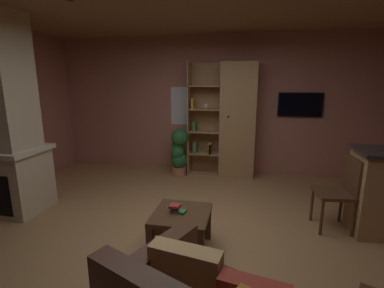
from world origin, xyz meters
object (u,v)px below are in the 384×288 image
at_px(bookshelf_cabinet, 233,122).
at_px(dining_chair, 341,188).
at_px(table_book_2, 174,206).
at_px(wall_mounted_tv, 300,105).
at_px(table_book_0, 180,211).
at_px(table_book_1, 176,206).
at_px(stone_fireplace, 1,126).
at_px(coffee_table, 181,220).
at_px(potted_floor_plant, 179,151).

distance_m(bookshelf_cabinet, dining_chair, 2.34).
bearing_deg(bookshelf_cabinet, table_book_2, -100.35).
bearing_deg(wall_mounted_tv, table_book_0, -120.02).
distance_m(bookshelf_cabinet, table_book_1, 2.64).
relative_size(stone_fireplace, table_book_0, 21.77).
distance_m(table_book_2, dining_chair, 2.05).
bearing_deg(table_book_0, bookshelf_cabinet, 80.92).
height_order(table_book_2, wall_mounted_tv, wall_mounted_tv).
height_order(bookshelf_cabinet, table_book_2, bookshelf_cabinet).
bearing_deg(table_book_2, bookshelf_cabinet, 79.65).
relative_size(stone_fireplace, coffee_table, 4.35).
bearing_deg(dining_chair, table_book_2, -156.82).
xyz_separation_m(stone_fireplace, dining_chair, (4.41, 0.31, -0.68)).
bearing_deg(table_book_0, dining_chair, 23.88).
bearing_deg(coffee_table, potted_floor_plant, 104.14).
bearing_deg(table_book_2, coffee_table, 4.18).
distance_m(table_book_0, potted_floor_plant, 2.47).
relative_size(table_book_0, potted_floor_plant, 0.13).
relative_size(table_book_0, table_book_1, 1.15).
relative_size(coffee_table, potted_floor_plant, 0.66).
bearing_deg(coffee_table, dining_chair, 23.84).
height_order(coffee_table, dining_chair, dining_chair).
xyz_separation_m(coffee_table, table_book_1, (-0.07, 0.06, 0.13)).
bearing_deg(table_book_1, coffee_table, -40.66).
distance_m(stone_fireplace, table_book_0, 2.74).
distance_m(coffee_table, table_book_1, 0.16).
bearing_deg(table_book_1, table_book_0, -48.06).
bearing_deg(bookshelf_cabinet, wall_mounted_tv, 9.89).
xyz_separation_m(dining_chair, potted_floor_plant, (-2.42, 1.59, -0.05)).
bearing_deg(coffee_table, wall_mounted_tv, 60.10).
bearing_deg(wall_mounted_tv, bookshelf_cabinet, -170.11).
height_order(potted_floor_plant, wall_mounted_tv, wall_mounted_tv).
xyz_separation_m(coffee_table, wall_mounted_tv, (1.61, 2.80, 1.04)).
bearing_deg(table_book_0, coffee_table, 28.81).
distance_m(stone_fireplace, dining_chair, 4.47).
bearing_deg(coffee_table, bookshelf_cabinet, 81.14).
distance_m(bookshelf_cabinet, table_book_0, 2.70).
distance_m(table_book_2, potted_floor_plant, 2.45).
xyz_separation_m(stone_fireplace, wall_mounted_tv, (4.21, 2.32, 0.17)).
relative_size(dining_chair, wall_mounted_tv, 1.16).
relative_size(bookshelf_cabinet, table_book_1, 20.02).
height_order(table_book_1, dining_chair, dining_chair).
bearing_deg(table_book_1, wall_mounted_tv, 58.42).
height_order(table_book_1, potted_floor_plant, potted_floor_plant).
bearing_deg(stone_fireplace, dining_chair, 4.05).
bearing_deg(bookshelf_cabinet, table_book_1, -100.68).
distance_m(dining_chair, potted_floor_plant, 2.89).
distance_m(table_book_0, table_book_1, 0.10).
xyz_separation_m(table_book_1, table_book_2, (0.00, -0.07, 0.03)).
relative_size(bookshelf_cabinet, dining_chair, 2.33).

